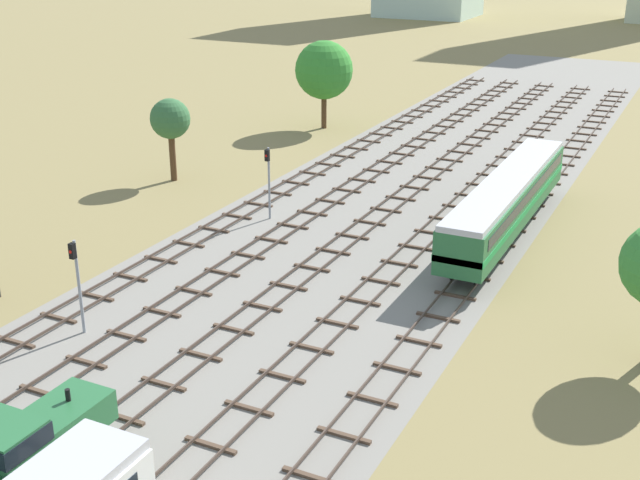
{
  "coord_description": "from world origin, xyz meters",
  "views": [
    {
      "loc": [
        20.76,
        11.55,
        19.72
      ],
      "look_at": [
        0.0,
        53.61,
        1.5
      ],
      "focal_mm": 46.13,
      "sensor_mm": 36.0,
      "label": 1
    }
  ],
  "objects_px": {
    "passenger_coach_centre_right_mid": "(508,198)",
    "signal_post_nearest": "(268,174)",
    "shunter_loco_centre_left_near": "(14,452)",
    "signal_post_near": "(77,275)"
  },
  "relations": [
    {
      "from": "shunter_loco_centre_left_near",
      "to": "signal_post_near",
      "type": "bearing_deg",
      "value": 121.46
    },
    {
      "from": "passenger_coach_centre_right_mid",
      "to": "signal_post_near",
      "type": "distance_m",
      "value": 28.33
    },
    {
      "from": "passenger_coach_centre_right_mid",
      "to": "signal_post_near",
      "type": "relative_size",
      "value": 4.33
    },
    {
      "from": "shunter_loco_centre_left_near",
      "to": "passenger_coach_centre_right_mid",
      "type": "distance_m",
      "value": 35.74
    },
    {
      "from": "shunter_loco_centre_left_near",
      "to": "signal_post_near",
      "type": "relative_size",
      "value": 1.67
    },
    {
      "from": "shunter_loco_centre_left_near",
      "to": "signal_post_near",
      "type": "distance_m",
      "value": 13.05
    },
    {
      "from": "passenger_coach_centre_right_mid",
      "to": "signal_post_nearest",
      "type": "bearing_deg",
      "value": -165.34
    },
    {
      "from": "shunter_loco_centre_left_near",
      "to": "passenger_coach_centre_right_mid",
      "type": "xyz_separation_m",
      "value": [
        9.04,
        34.57,
        0.6
      ]
    },
    {
      "from": "passenger_coach_centre_right_mid",
      "to": "signal_post_near",
      "type": "bearing_deg",
      "value": -123.97
    },
    {
      "from": "signal_post_near",
      "to": "signal_post_nearest",
      "type": "bearing_deg",
      "value": 90.0
    }
  ]
}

